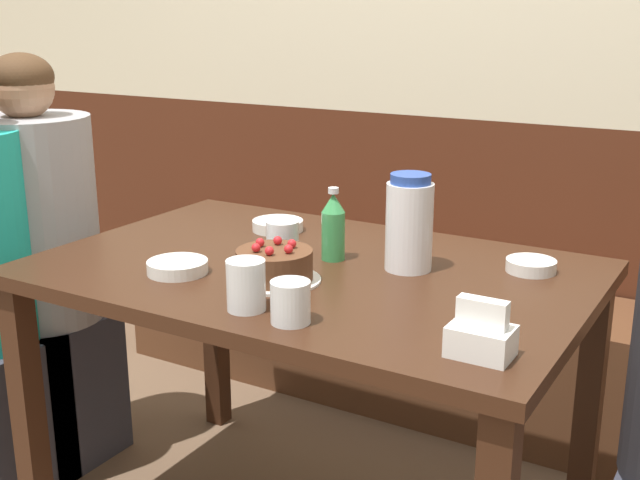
{
  "coord_description": "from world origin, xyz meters",
  "views": [
    {
      "loc": [
        0.93,
        -1.53,
        1.32
      ],
      "look_at": [
        -0.01,
        0.05,
        0.79
      ],
      "focal_mm": 45.0,
      "sensor_mm": 36.0,
      "label": 1
    }
  ],
  "objects_px": {
    "soju_bottle": "(333,226)",
    "napkin_holder": "(481,336)",
    "glass_tumbler_short": "(282,241)",
    "glass_shot_small": "(290,302)",
    "bowl_rice_small": "(278,225)",
    "glass_water_tall": "(246,285)",
    "water_pitcher": "(409,223)",
    "bowl_soup_white": "(531,266)",
    "bowl_side_dish": "(178,267)",
    "person_pale_blue_shirt": "(41,273)",
    "birthday_cake": "(274,266)",
    "bench_seat": "(438,348)"
  },
  "relations": [
    {
      "from": "soju_bottle",
      "to": "napkin_holder",
      "type": "distance_m",
      "value": 0.61
    },
    {
      "from": "glass_tumbler_short",
      "to": "glass_shot_small",
      "type": "height_order",
      "value": "glass_tumbler_short"
    },
    {
      "from": "bowl_rice_small",
      "to": "glass_water_tall",
      "type": "height_order",
      "value": "glass_water_tall"
    },
    {
      "from": "water_pitcher",
      "to": "napkin_holder",
      "type": "xyz_separation_m",
      "value": [
        0.31,
        -0.38,
        -0.07
      ]
    },
    {
      "from": "bowl_soup_white",
      "to": "glass_water_tall",
      "type": "height_order",
      "value": "glass_water_tall"
    },
    {
      "from": "glass_shot_small",
      "to": "bowl_soup_white",
      "type": "bearing_deg",
      "value": 60.41
    },
    {
      "from": "water_pitcher",
      "to": "glass_tumbler_short",
      "type": "height_order",
      "value": "water_pitcher"
    },
    {
      "from": "bowl_soup_white",
      "to": "bowl_rice_small",
      "type": "height_order",
      "value": "same"
    },
    {
      "from": "napkin_holder",
      "to": "bowl_side_dish",
      "type": "distance_m",
      "value": 0.76
    },
    {
      "from": "bowl_side_dish",
      "to": "person_pale_blue_shirt",
      "type": "bearing_deg",
      "value": 166.22
    },
    {
      "from": "birthday_cake",
      "to": "glass_shot_small",
      "type": "distance_m",
      "value": 0.25
    },
    {
      "from": "soju_bottle",
      "to": "glass_shot_small",
      "type": "height_order",
      "value": "soju_bottle"
    },
    {
      "from": "water_pitcher",
      "to": "soju_bottle",
      "type": "height_order",
      "value": "water_pitcher"
    },
    {
      "from": "napkin_holder",
      "to": "person_pale_blue_shirt",
      "type": "relative_size",
      "value": 0.09
    },
    {
      "from": "birthday_cake",
      "to": "napkin_holder",
      "type": "relative_size",
      "value": 1.87
    },
    {
      "from": "water_pitcher",
      "to": "person_pale_blue_shirt",
      "type": "distance_m",
      "value": 1.14
    },
    {
      "from": "soju_bottle",
      "to": "person_pale_blue_shirt",
      "type": "relative_size",
      "value": 0.15
    },
    {
      "from": "glass_tumbler_short",
      "to": "birthday_cake",
      "type": "bearing_deg",
      "value": -63.4
    },
    {
      "from": "bowl_side_dish",
      "to": "glass_shot_small",
      "type": "height_order",
      "value": "glass_shot_small"
    },
    {
      "from": "bowl_soup_white",
      "to": "glass_water_tall",
      "type": "relative_size",
      "value": 1.11
    },
    {
      "from": "bowl_soup_white",
      "to": "person_pale_blue_shirt",
      "type": "xyz_separation_m",
      "value": [
        -1.35,
        -0.26,
        -0.17
      ]
    },
    {
      "from": "bench_seat",
      "to": "glass_shot_small",
      "type": "relative_size",
      "value": 28.98
    },
    {
      "from": "bench_seat",
      "to": "soju_bottle",
      "type": "bearing_deg",
      "value": -88.57
    },
    {
      "from": "soju_bottle",
      "to": "glass_water_tall",
      "type": "distance_m",
      "value": 0.38
    },
    {
      "from": "bench_seat",
      "to": "glass_water_tall",
      "type": "height_order",
      "value": "glass_water_tall"
    },
    {
      "from": "bowl_soup_white",
      "to": "person_pale_blue_shirt",
      "type": "height_order",
      "value": "person_pale_blue_shirt"
    },
    {
      "from": "birthday_cake",
      "to": "glass_tumbler_short",
      "type": "xyz_separation_m",
      "value": [
        -0.07,
        0.14,
        0.01
      ]
    },
    {
      "from": "bench_seat",
      "to": "bowl_soup_white",
      "type": "distance_m",
      "value": 0.93
    },
    {
      "from": "bench_seat",
      "to": "water_pitcher",
      "type": "bearing_deg",
      "value": -74.39
    },
    {
      "from": "bowl_soup_white",
      "to": "glass_tumbler_short",
      "type": "xyz_separation_m",
      "value": [
        -0.54,
        -0.21,
        0.03
      ]
    },
    {
      "from": "birthday_cake",
      "to": "water_pitcher",
      "type": "xyz_separation_m",
      "value": [
        0.22,
        0.23,
        0.07
      ]
    },
    {
      "from": "birthday_cake",
      "to": "bowl_soup_white",
      "type": "distance_m",
      "value": 0.59
    },
    {
      "from": "bowl_rice_small",
      "to": "glass_water_tall",
      "type": "xyz_separation_m",
      "value": [
        0.28,
        -0.53,
        0.04
      ]
    },
    {
      "from": "birthday_cake",
      "to": "bowl_side_dish",
      "type": "bearing_deg",
      "value": -163.55
    },
    {
      "from": "napkin_holder",
      "to": "birthday_cake",
      "type": "bearing_deg",
      "value": 163.97
    },
    {
      "from": "bench_seat",
      "to": "glass_water_tall",
      "type": "relative_size",
      "value": 23.27
    },
    {
      "from": "bowl_rice_small",
      "to": "birthday_cake",
      "type": "bearing_deg",
      "value": -57.57
    },
    {
      "from": "bowl_side_dish",
      "to": "glass_shot_small",
      "type": "bearing_deg",
      "value": -17.72
    },
    {
      "from": "napkin_holder",
      "to": "glass_water_tall",
      "type": "bearing_deg",
      "value": -177.26
    },
    {
      "from": "glass_shot_small",
      "to": "bowl_rice_small",
      "type": "bearing_deg",
      "value": 125.49
    },
    {
      "from": "bowl_side_dish",
      "to": "glass_tumbler_short",
      "type": "bearing_deg",
      "value": 54.05
    },
    {
      "from": "bowl_soup_white",
      "to": "bowl_rice_small",
      "type": "relative_size",
      "value": 0.83
    },
    {
      "from": "water_pitcher",
      "to": "glass_tumbler_short",
      "type": "distance_m",
      "value": 0.31
    },
    {
      "from": "bench_seat",
      "to": "soju_bottle",
      "type": "xyz_separation_m",
      "value": [
        0.02,
        -0.76,
        0.61
      ]
    },
    {
      "from": "napkin_holder",
      "to": "glass_tumbler_short",
      "type": "xyz_separation_m",
      "value": [
        -0.6,
        0.29,
        0.01
      ]
    },
    {
      "from": "soju_bottle",
      "to": "bowl_rice_small",
      "type": "xyz_separation_m",
      "value": [
        -0.26,
        0.15,
        -0.07
      ]
    },
    {
      "from": "bowl_soup_white",
      "to": "glass_shot_small",
      "type": "xyz_separation_m",
      "value": [
        -0.31,
        -0.54,
        0.03
      ]
    },
    {
      "from": "person_pale_blue_shirt",
      "to": "bowl_soup_white",
      "type": "bearing_deg",
      "value": 10.78
    },
    {
      "from": "birthday_cake",
      "to": "water_pitcher",
      "type": "height_order",
      "value": "water_pitcher"
    },
    {
      "from": "birthday_cake",
      "to": "soju_bottle",
      "type": "height_order",
      "value": "soju_bottle"
    }
  ]
}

